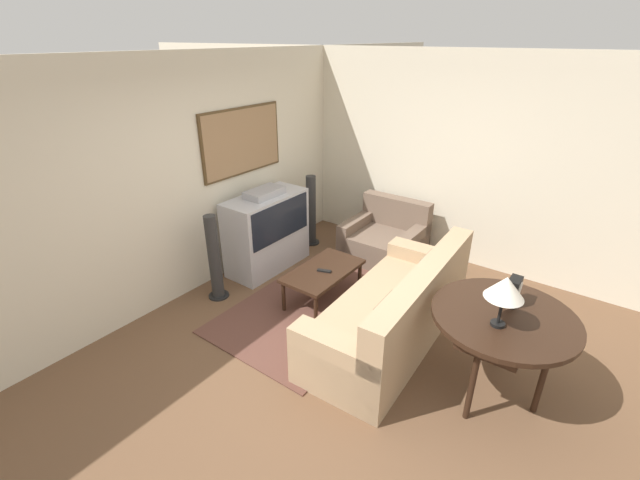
% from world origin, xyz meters
% --- Properties ---
extents(ground_plane, '(12.00, 12.00, 0.00)m').
position_xyz_m(ground_plane, '(0.00, 0.00, 0.00)').
color(ground_plane, brown).
extents(wall_back, '(12.00, 0.10, 2.70)m').
position_xyz_m(wall_back, '(0.02, 2.13, 1.36)').
color(wall_back, beige).
rests_on(wall_back, ground_plane).
extents(wall_right, '(0.06, 12.00, 2.70)m').
position_xyz_m(wall_right, '(2.63, 0.00, 1.35)').
color(wall_right, beige).
rests_on(wall_right, ground_plane).
extents(area_rug, '(2.41, 1.48, 0.01)m').
position_xyz_m(area_rug, '(0.54, 0.67, 0.01)').
color(area_rug, brown).
rests_on(area_rug, ground_plane).
extents(tv, '(1.13, 0.52, 1.09)m').
position_xyz_m(tv, '(0.89, 1.75, 0.52)').
color(tv, '#B7B7BC').
rests_on(tv, ground_plane).
extents(couch, '(2.22, 0.99, 0.91)m').
position_xyz_m(couch, '(0.51, -0.32, 0.32)').
color(couch, tan).
rests_on(couch, ground_plane).
extents(armchair, '(0.90, 1.01, 0.80)m').
position_xyz_m(armchair, '(2.04, 0.62, 0.26)').
color(armchair, brown).
rests_on(armchair, ground_plane).
extents(coffee_table, '(0.98, 0.55, 0.42)m').
position_xyz_m(coffee_table, '(0.66, 0.67, 0.37)').
color(coffee_table, black).
rests_on(coffee_table, ground_plane).
extents(console_table, '(1.15, 1.15, 0.81)m').
position_xyz_m(console_table, '(0.37, -1.34, 0.74)').
color(console_table, black).
rests_on(console_table, ground_plane).
extents(table_lamp, '(0.29, 0.29, 0.43)m').
position_xyz_m(table_lamp, '(0.20, -1.33, 1.14)').
color(table_lamp, black).
rests_on(table_lamp, console_table).
extents(mantel_clock, '(0.16, 0.10, 0.24)m').
position_xyz_m(mantel_clock, '(0.56, -1.33, 0.93)').
color(mantel_clock, black).
rests_on(mantel_clock, console_table).
extents(remote, '(0.10, 0.17, 0.02)m').
position_xyz_m(remote, '(0.62, 0.63, 0.43)').
color(remote, black).
rests_on(remote, coffee_table).
extents(speaker_tower_left, '(0.24, 0.24, 1.04)m').
position_xyz_m(speaker_tower_left, '(-0.02, 1.73, 0.49)').
color(speaker_tower_left, black).
rests_on(speaker_tower_left, ground_plane).
extents(speaker_tower_right, '(0.24, 0.24, 1.04)m').
position_xyz_m(speaker_tower_right, '(1.80, 1.73, 0.49)').
color(speaker_tower_right, black).
rests_on(speaker_tower_right, ground_plane).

